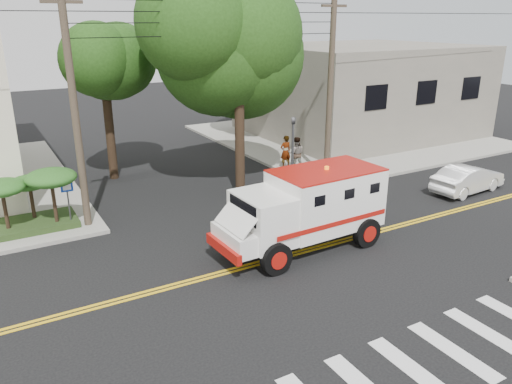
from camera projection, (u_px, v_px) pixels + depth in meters
ground at (290, 255)px, 17.52m from camera, size 100.00×100.00×0.00m
sidewalk_ne at (344, 136)px, 34.88m from camera, size 17.00×17.00×0.15m
building_right at (359, 89)px, 34.98m from camera, size 14.00×12.00×6.00m
utility_pole_left at (75, 115)px, 18.32m from camera, size 0.28×0.28×9.00m
utility_pole_right at (330, 92)px, 24.06m from camera, size 0.28×0.28×9.00m
tree_main at (251, 35)px, 21.13m from camera, size 6.08×5.70×9.85m
tree_left at (111, 65)px, 24.02m from camera, size 4.48×4.20×7.70m
tree_right at (272, 47)px, 32.57m from camera, size 4.80×4.50×8.20m
traffic_signal at (293, 147)px, 23.15m from camera, size 0.15×0.18×3.60m
accessibility_sign at (68, 197)px, 19.21m from camera, size 0.45×0.10×2.02m
palm_planter at (31, 192)px, 18.91m from camera, size 3.52×2.63×2.36m
armored_truck at (307, 206)px, 17.61m from camera, size 6.27×2.70×2.82m
parked_sedan at (468, 179)px, 23.66m from camera, size 4.09×1.70×1.32m
pedestrian_a at (285, 152)px, 26.95m from camera, size 0.65×0.43×1.78m
pedestrian_b at (296, 153)px, 26.61m from camera, size 1.08×1.01×1.78m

